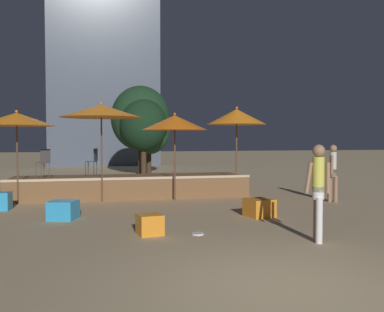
% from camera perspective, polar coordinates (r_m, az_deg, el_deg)
% --- Properties ---
extents(ground_plane, '(120.00, 120.00, 0.00)m').
position_cam_1_polar(ground_plane, '(6.04, 12.21, -16.94)').
color(ground_plane, tan).
extents(wooden_deck, '(7.94, 2.34, 0.74)m').
position_cam_1_polar(wooden_deck, '(15.08, -8.27, -3.98)').
color(wooden_deck, brown).
rests_on(wooden_deck, ground).
extents(patio_umbrella_0, '(2.11, 2.11, 2.81)m').
position_cam_1_polar(patio_umbrella_0, '(13.71, -2.31, 4.45)').
color(patio_umbrella_0, brown).
rests_on(patio_umbrella_0, ground).
extents(patio_umbrella_1, '(2.27, 2.27, 2.85)m').
position_cam_1_polar(patio_umbrella_1, '(13.98, -22.35, 4.55)').
color(patio_umbrella_1, brown).
rests_on(patio_umbrella_1, ground).
extents(patio_umbrella_2, '(2.55, 2.55, 3.13)m').
position_cam_1_polar(patio_umbrella_2, '(13.74, -12.00, 5.87)').
color(patio_umbrella_2, brown).
rests_on(patio_umbrella_2, ground).
extents(patio_umbrella_3, '(2.01, 2.01, 3.07)m').
position_cam_1_polar(patio_umbrella_3, '(14.64, 5.97, 5.21)').
color(patio_umbrella_3, brown).
rests_on(patio_umbrella_3, ground).
extents(cube_seat_0, '(0.51, 0.51, 0.50)m').
position_cam_1_polar(cube_seat_0, '(13.06, -24.05, -5.51)').
color(cube_seat_0, '#2D9EDB').
rests_on(cube_seat_0, ground).
extents(cube_seat_1, '(0.79, 0.79, 0.46)m').
position_cam_1_polar(cube_seat_1, '(11.06, -16.77, -6.90)').
color(cube_seat_1, '#2D9EDB').
rests_on(cube_seat_1, ground).
extents(cube_seat_2, '(0.56, 0.56, 0.42)m').
position_cam_1_polar(cube_seat_2, '(8.99, -5.65, -9.07)').
color(cube_seat_2, orange).
rests_on(cube_seat_2, ground).
extents(cube_seat_4, '(0.75, 0.75, 0.46)m').
position_cam_1_polar(cube_seat_4, '(11.07, 8.96, -6.83)').
color(cube_seat_4, orange).
rests_on(cube_seat_4, ground).
extents(person_0, '(0.49, 0.31, 1.88)m').
position_cam_1_polar(person_0, '(8.52, 16.48, -4.06)').
color(person_0, white).
rests_on(person_0, ground).
extents(person_1, '(0.38, 0.42, 1.79)m').
position_cam_1_polar(person_1, '(14.06, 18.27, -1.85)').
color(person_1, '#997051').
rests_on(person_1, ground).
extents(bistro_chair_0, '(0.43, 0.43, 0.90)m').
position_cam_1_polar(bistro_chair_0, '(15.26, -13.00, -0.35)').
color(bistro_chair_0, '#2D3338').
rests_on(bistro_chair_0, wooden_deck).
extents(bistro_chair_1, '(0.48, 0.48, 0.90)m').
position_cam_1_polar(bistro_chair_1, '(14.83, -19.11, -0.49)').
color(bistro_chair_1, '#47474C').
rests_on(bistro_chair_1, wooden_deck).
extents(frisbee_disc, '(0.26, 0.26, 0.03)m').
position_cam_1_polar(frisbee_disc, '(8.98, 0.75, -10.33)').
color(frisbee_disc, white).
rests_on(frisbee_disc, ground).
extents(background_tree_0, '(3.17, 3.17, 4.82)m').
position_cam_1_polar(background_tree_0, '(23.25, -6.88, 4.99)').
color(background_tree_0, '#3D2B1C').
rests_on(background_tree_0, ground).
extents(background_tree_1, '(2.34, 2.34, 3.68)m').
position_cam_1_polar(background_tree_1, '(23.94, -5.80, 3.27)').
color(background_tree_1, '#3D2B1C').
rests_on(background_tree_1, ground).
extents(background_tree_2, '(2.44, 2.44, 4.04)m').
position_cam_1_polar(background_tree_2, '(22.23, -6.49, 4.11)').
color(background_tree_2, '#3D2B1C').
rests_on(background_tree_2, ground).
extents(distant_building, '(8.01, 3.34, 15.81)m').
position_cam_1_polar(distant_building, '(33.43, -11.66, 12.50)').
color(distant_building, '#4C5666').
rests_on(distant_building, ground).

